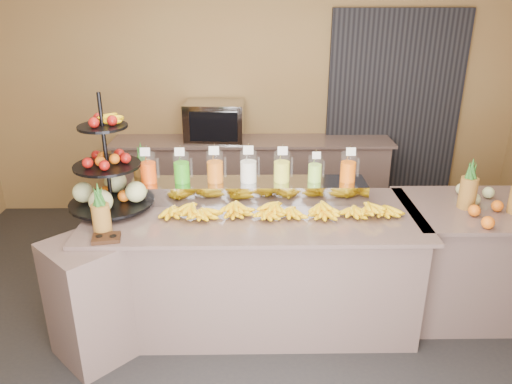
{
  "coord_description": "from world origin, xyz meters",
  "views": [
    {
      "loc": [
        -0.03,
        -3.08,
        2.5
      ],
      "look_at": [
        0.01,
        0.3,
        1.11
      ],
      "focal_mm": 35.0,
      "sensor_mm": 36.0,
      "label": 1
    }
  ],
  "objects_px": {
    "banana_heap": "(280,207)",
    "right_fruit_pile": "(495,206)",
    "condiment_caddy": "(106,238)",
    "oven_warmer": "(215,121)",
    "fruit_stand": "(115,181)",
    "pitcher_tray": "(249,190)"
  },
  "relations": [
    {
      "from": "banana_heap",
      "to": "right_fruit_pile",
      "type": "relative_size",
      "value": 3.93
    },
    {
      "from": "condiment_caddy",
      "to": "oven_warmer",
      "type": "height_order",
      "value": "oven_warmer"
    },
    {
      "from": "banana_heap",
      "to": "fruit_stand",
      "type": "xyz_separation_m",
      "value": [
        -1.23,
        0.13,
        0.16
      ]
    },
    {
      "from": "right_fruit_pile",
      "to": "pitcher_tray",
      "type": "bearing_deg",
      "value": 169.32
    },
    {
      "from": "pitcher_tray",
      "to": "fruit_stand",
      "type": "xyz_separation_m",
      "value": [
        -1.0,
        -0.17,
        0.15
      ]
    },
    {
      "from": "pitcher_tray",
      "to": "right_fruit_pile",
      "type": "distance_m",
      "value": 1.84
    },
    {
      "from": "pitcher_tray",
      "to": "banana_heap",
      "type": "xyz_separation_m",
      "value": [
        0.23,
        -0.3,
        -0.01
      ]
    },
    {
      "from": "condiment_caddy",
      "to": "right_fruit_pile",
      "type": "bearing_deg",
      "value": 7.05
    },
    {
      "from": "fruit_stand",
      "to": "right_fruit_pile",
      "type": "bearing_deg",
      "value": 12.54
    },
    {
      "from": "pitcher_tray",
      "to": "banana_heap",
      "type": "height_order",
      "value": "same"
    },
    {
      "from": "banana_heap",
      "to": "pitcher_tray",
      "type": "bearing_deg",
      "value": 127.57
    },
    {
      "from": "banana_heap",
      "to": "right_fruit_pile",
      "type": "height_order",
      "value": "right_fruit_pile"
    },
    {
      "from": "banana_heap",
      "to": "oven_warmer",
      "type": "bearing_deg",
      "value": 106.86
    },
    {
      "from": "pitcher_tray",
      "to": "oven_warmer",
      "type": "bearing_deg",
      "value": 102.38
    },
    {
      "from": "banana_heap",
      "to": "fruit_stand",
      "type": "relative_size",
      "value": 2.03
    },
    {
      "from": "fruit_stand",
      "to": "condiment_caddy",
      "type": "xyz_separation_m",
      "value": [
        0.05,
        -0.52,
        -0.21
      ]
    },
    {
      "from": "fruit_stand",
      "to": "banana_heap",
      "type": "bearing_deg",
      "value": 9.94
    },
    {
      "from": "pitcher_tray",
      "to": "condiment_caddy",
      "type": "height_order",
      "value": "pitcher_tray"
    },
    {
      "from": "right_fruit_pile",
      "to": "oven_warmer",
      "type": "distance_m",
      "value": 2.97
    },
    {
      "from": "banana_heap",
      "to": "condiment_caddy",
      "type": "relative_size",
      "value": 9.88
    },
    {
      "from": "fruit_stand",
      "to": "right_fruit_pile",
      "type": "distance_m",
      "value": 2.82
    },
    {
      "from": "condiment_caddy",
      "to": "banana_heap",
      "type": "bearing_deg",
      "value": 18.01
    }
  ]
}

